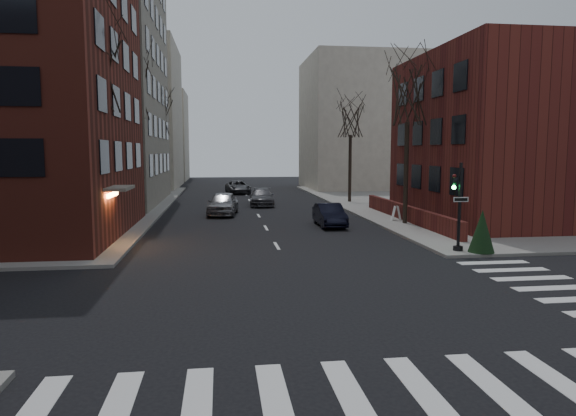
{
  "coord_description": "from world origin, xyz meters",
  "views": [
    {
      "loc": [
        -2.72,
        -12.84,
        4.67
      ],
      "look_at": [
        0.42,
        10.93,
        2.0
      ],
      "focal_mm": 32.0,
      "sensor_mm": 36.0,
      "label": 1
    }
  ],
  "objects_px": {
    "tree_left_a": "(94,73)",
    "streetlamp_far": "(167,155)",
    "tree_left_b": "(134,92)",
    "sandwich_board": "(396,213)",
    "tree_left_c": "(158,117)",
    "tree_right_b": "(351,118)",
    "evergreen_shrub": "(482,231)",
    "parked_sedan": "(329,215)",
    "car_lane_gray": "(262,197)",
    "streetlamp_near": "(136,158)",
    "traffic_signal": "(458,212)",
    "tree_right_a": "(408,96)",
    "car_lane_far": "(238,187)",
    "car_lane_silver": "(223,203)"
  },
  "relations": [
    {
      "from": "tree_left_a",
      "to": "streetlamp_far",
      "type": "distance_m",
      "value": 28.32
    },
    {
      "from": "tree_left_b",
      "to": "sandwich_board",
      "type": "height_order",
      "value": "tree_left_b"
    },
    {
      "from": "tree_left_c",
      "to": "tree_right_b",
      "type": "xyz_separation_m",
      "value": [
        17.6,
        -8.0,
        -0.44
      ]
    },
    {
      "from": "tree_left_b",
      "to": "evergreen_shrub",
      "type": "bearing_deg",
      "value": -44.74
    },
    {
      "from": "tree_left_b",
      "to": "parked_sedan",
      "type": "xyz_separation_m",
      "value": [
        12.8,
        -7.73,
        -8.21
      ]
    },
    {
      "from": "car_lane_gray",
      "to": "streetlamp_near",
      "type": "bearing_deg",
      "value": -131.38
    },
    {
      "from": "streetlamp_far",
      "to": "evergreen_shrub",
      "type": "relative_size",
      "value": 3.28
    },
    {
      "from": "tree_right_b",
      "to": "evergreen_shrub",
      "type": "height_order",
      "value": "tree_right_b"
    },
    {
      "from": "parked_sedan",
      "to": "evergreen_shrub",
      "type": "bearing_deg",
      "value": -63.16
    },
    {
      "from": "traffic_signal",
      "to": "car_lane_gray",
      "type": "height_order",
      "value": "traffic_signal"
    },
    {
      "from": "tree_right_a",
      "to": "streetlamp_near",
      "type": "xyz_separation_m",
      "value": [
        -17.0,
        4.0,
        -3.79
      ]
    },
    {
      "from": "tree_left_c",
      "to": "parked_sedan",
      "type": "relative_size",
      "value": 2.27
    },
    {
      "from": "sandwich_board",
      "to": "tree_left_b",
      "type": "bearing_deg",
      "value": 166.21
    },
    {
      "from": "tree_left_c",
      "to": "car_lane_gray",
      "type": "bearing_deg",
      "value": -43.11
    },
    {
      "from": "tree_left_a",
      "to": "streetlamp_far",
      "type": "relative_size",
      "value": 1.63
    },
    {
      "from": "parked_sedan",
      "to": "car_lane_far",
      "type": "distance_m",
      "value": 26.09
    },
    {
      "from": "car_lane_gray",
      "to": "car_lane_far",
      "type": "height_order",
      "value": "car_lane_gray"
    },
    {
      "from": "tree_left_a",
      "to": "car_lane_silver",
      "type": "xyz_separation_m",
      "value": [
        6.25,
        10.92,
        -7.63
      ]
    },
    {
      "from": "tree_right_a",
      "to": "streetlamp_near",
      "type": "distance_m",
      "value": 17.87
    },
    {
      "from": "tree_right_a",
      "to": "car_lane_far",
      "type": "distance_m",
      "value": 28.59
    },
    {
      "from": "car_lane_gray",
      "to": "evergreen_shrub",
      "type": "bearing_deg",
      "value": -66.73
    },
    {
      "from": "traffic_signal",
      "to": "evergreen_shrub",
      "type": "distance_m",
      "value": 1.32
    },
    {
      "from": "car_lane_far",
      "to": "streetlamp_near",
      "type": "bearing_deg",
      "value": -115.07
    },
    {
      "from": "tree_right_a",
      "to": "car_lane_gray",
      "type": "relative_size",
      "value": 1.93
    },
    {
      "from": "car_lane_gray",
      "to": "evergreen_shrub",
      "type": "height_order",
      "value": "evergreen_shrub"
    },
    {
      "from": "tree_left_a",
      "to": "car_lane_gray",
      "type": "xyz_separation_m",
      "value": [
        9.6,
        17.01,
        -7.74
      ]
    },
    {
      "from": "traffic_signal",
      "to": "streetlamp_far",
      "type": "bearing_deg",
      "value": 116.06
    },
    {
      "from": "traffic_signal",
      "to": "car_lane_silver",
      "type": "distance_m",
      "value": 19.1
    },
    {
      "from": "parked_sedan",
      "to": "evergreen_shrub",
      "type": "xyz_separation_m",
      "value": [
        4.86,
        -9.77,
        0.4
      ]
    },
    {
      "from": "tree_right_a",
      "to": "evergreen_shrub",
      "type": "distance_m",
      "value": 11.75
    },
    {
      "from": "streetlamp_near",
      "to": "car_lane_gray",
      "type": "bearing_deg",
      "value": 45.04
    },
    {
      "from": "tree_right_a",
      "to": "parked_sedan",
      "type": "bearing_deg",
      "value": 176.78
    },
    {
      "from": "tree_right_b",
      "to": "streetlamp_far",
      "type": "bearing_deg",
      "value": 149.53
    },
    {
      "from": "tree_left_a",
      "to": "sandwich_board",
      "type": "bearing_deg",
      "value": 17.08
    },
    {
      "from": "tree_left_a",
      "to": "car_lane_far",
      "type": "bearing_deg",
      "value": 75.03
    },
    {
      "from": "sandwich_board",
      "to": "tree_left_c",
      "type": "bearing_deg",
      "value": 137.25
    },
    {
      "from": "traffic_signal",
      "to": "parked_sedan",
      "type": "height_order",
      "value": "traffic_signal"
    },
    {
      "from": "tree_right_a",
      "to": "car_lane_silver",
      "type": "xyz_separation_m",
      "value": [
        -11.35,
        6.92,
        -7.19
      ]
    },
    {
      "from": "traffic_signal",
      "to": "tree_right_b",
      "type": "bearing_deg",
      "value": 87.85
    },
    {
      "from": "tree_right_b",
      "to": "tree_left_b",
      "type": "bearing_deg",
      "value": -161.18
    },
    {
      "from": "traffic_signal",
      "to": "car_lane_gray",
      "type": "bearing_deg",
      "value": 107.96
    },
    {
      "from": "tree_right_b",
      "to": "streetlamp_far",
      "type": "distance_m",
      "value": 20.01
    },
    {
      "from": "sandwich_board",
      "to": "traffic_signal",
      "type": "bearing_deg",
      "value": -87.43
    },
    {
      "from": "tree_right_b",
      "to": "sandwich_board",
      "type": "bearing_deg",
      "value": -90.36
    },
    {
      "from": "streetlamp_near",
      "to": "car_lane_silver",
      "type": "height_order",
      "value": "streetlamp_near"
    },
    {
      "from": "evergreen_shrub",
      "to": "streetlamp_far",
      "type": "bearing_deg",
      "value": 116.98
    },
    {
      "from": "tree_right_b",
      "to": "car_lane_gray",
      "type": "distance_m",
      "value": 10.58
    },
    {
      "from": "tree_right_a",
      "to": "car_lane_silver",
      "type": "bearing_deg",
      "value": 148.65
    },
    {
      "from": "tree_right_b",
      "to": "parked_sedan",
      "type": "xyz_separation_m",
      "value": [
        -4.8,
        -13.73,
        -6.88
      ]
    },
    {
      "from": "tree_right_b",
      "to": "streetlamp_far",
      "type": "xyz_separation_m",
      "value": [
        -17.0,
        10.0,
        -3.35
      ]
    }
  ]
}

